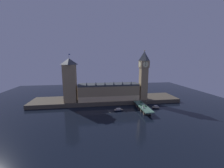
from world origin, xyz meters
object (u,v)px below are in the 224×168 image
object	(u,v)px
car_southbound_lead	(146,106)
boat_upstream	(118,110)
street_lamp_far	(136,100)
pedestrian_near_rail	(141,107)
clock_tower	(144,74)
car_northbound_lead	(140,105)
car_northbound_trail	(144,108)
pedestrian_mid_walk	(145,104)
boat_downstream	(156,107)
street_lamp_mid	(147,103)
car_southbound_trail	(141,102)
victoria_tower	(70,80)
street_lamp_near	(143,107)

from	to	relation	value
car_southbound_lead	boat_upstream	distance (m)	34.53
street_lamp_far	car_southbound_lead	bearing A→B (deg)	-67.28
pedestrian_near_rail	clock_tower	bearing A→B (deg)	67.51
car_northbound_lead	car_northbound_trail	xyz separation A→B (m)	(-0.00, -11.60, 0.02)
car_northbound_lead	pedestrian_mid_walk	xyz separation A→B (m)	(6.97, 0.35, 0.27)
car_northbound_lead	boat_downstream	xyz separation A→B (m)	(21.86, 0.65, -5.20)
street_lamp_mid	car_southbound_trail	bearing A→B (deg)	101.37
car_southbound_lead	boat_upstream	bearing A→B (deg)	171.20
victoria_tower	street_lamp_far	bearing A→B (deg)	-12.76
pedestrian_mid_walk	street_lamp_mid	world-z (taller)	street_lamp_mid
car_northbound_trail	car_southbound_trail	xyz separation A→B (m)	(4.64, 21.65, -0.02)
street_lamp_near	boat_upstream	size ratio (longest dim) A/B	0.53
car_northbound_trail	boat_upstream	distance (m)	31.35
car_southbound_lead	boat_downstream	xyz separation A→B (m)	(17.21, 7.01, -5.21)
street_lamp_far	boat_upstream	size ratio (longest dim) A/B	0.51
car_southbound_trail	boat_downstream	size ratio (longest dim) A/B	0.43
car_southbound_trail	street_lamp_far	world-z (taller)	street_lamp_far
clock_tower	street_lamp_mid	size ratio (longest dim) A/B	11.66
clock_tower	street_lamp_far	size ratio (longest dim) A/B	11.16
pedestrian_mid_walk	boat_upstream	distance (m)	36.50
car_northbound_trail	car_southbound_lead	size ratio (longest dim) A/B	0.96
street_lamp_near	boat_upstream	distance (m)	32.61
street_lamp_near	boat_downstream	world-z (taller)	street_lamp_near
boat_upstream	boat_downstream	xyz separation A→B (m)	(50.93, 1.79, 0.11)
car_southbound_lead	street_lamp_near	xyz separation A→B (m)	(-7.37, -11.85, 3.49)
clock_tower	boat_upstream	distance (m)	67.00
car_southbound_trail	pedestrian_near_rail	world-z (taller)	pedestrian_near_rail
street_lamp_near	street_lamp_mid	world-z (taller)	street_lamp_near
boat_downstream	street_lamp_far	bearing A→B (deg)	156.70
car_southbound_trail	street_lamp_far	bearing A→B (deg)	170.85
car_southbound_lead	car_southbound_trail	xyz separation A→B (m)	(0.00, 16.41, -0.00)
boat_downstream	clock_tower	bearing A→B (deg)	106.20
car_northbound_lead	pedestrian_near_rail	distance (m)	11.03
street_lamp_mid	street_lamp_far	xyz separation A→B (m)	(-10.09, 14.72, 0.17)
car_northbound_trail	pedestrian_near_rail	world-z (taller)	pedestrian_near_rail
boat_upstream	car_northbound_trail	bearing A→B (deg)	-19.79
victoria_tower	pedestrian_near_rail	size ratio (longest dim) A/B	39.40
pedestrian_near_rail	street_lamp_mid	xyz separation A→B (m)	(9.69, 7.30, 2.97)
street_lamp_mid	boat_upstream	size ratio (longest dim) A/B	0.49
victoria_tower	pedestrian_mid_walk	xyz separation A→B (m)	(98.96, -31.11, -29.13)
victoria_tower	street_lamp_mid	bearing A→B (deg)	-19.37
clock_tower	car_northbound_trail	xyz separation A→B (m)	(-13.84, -39.85, -36.90)
boat_downstream	car_southbound_trail	bearing A→B (deg)	151.36
street_lamp_far	boat_downstream	xyz separation A→B (m)	(24.58, -10.59, -8.58)
pedestrian_near_rail	boat_downstream	size ratio (longest dim) A/B	0.16
car_southbound_trail	street_lamp_mid	distance (m)	14.17
car_northbound_trail	boat_downstream	distance (m)	25.59
car_southbound_trail	street_lamp_far	size ratio (longest dim) A/B	0.70
street_lamp_near	street_lamp_mid	size ratio (longest dim) A/B	1.08
street_lamp_near	street_lamp_far	distance (m)	29.44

